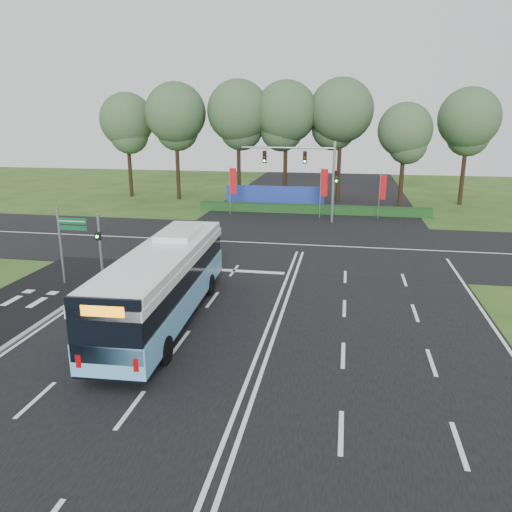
% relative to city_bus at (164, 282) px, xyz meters
% --- Properties ---
extents(ground, '(120.00, 120.00, 0.00)m').
position_rel_city_bus_xyz_m(ground, '(4.71, 2.85, -1.83)').
color(ground, '#264B19').
rests_on(ground, ground).
extents(road_main, '(20.00, 120.00, 0.04)m').
position_rel_city_bus_xyz_m(road_main, '(4.71, 2.85, -1.81)').
color(road_main, black).
rests_on(road_main, ground).
extents(road_cross, '(120.00, 14.00, 0.05)m').
position_rel_city_bus_xyz_m(road_cross, '(4.71, 14.85, -1.81)').
color(road_cross, black).
rests_on(road_cross, ground).
extents(bike_path, '(5.00, 18.00, 0.06)m').
position_rel_city_bus_xyz_m(bike_path, '(-7.79, -0.15, -1.80)').
color(bike_path, black).
rests_on(bike_path, ground).
extents(kerb_strip, '(0.25, 18.00, 0.12)m').
position_rel_city_bus_xyz_m(kerb_strip, '(-5.39, -0.15, -1.77)').
color(kerb_strip, gray).
rests_on(kerb_strip, ground).
extents(city_bus, '(3.22, 12.77, 3.64)m').
position_rel_city_bus_xyz_m(city_bus, '(0.00, 0.00, 0.00)').
color(city_bus, '#62AFE3').
rests_on(city_bus, ground).
extents(pedestrian_signal, '(0.35, 0.44, 3.88)m').
position_rel_city_bus_xyz_m(pedestrian_signal, '(-5.49, 4.69, 0.29)').
color(pedestrian_signal, gray).
rests_on(pedestrian_signal, ground).
extents(street_sign, '(1.70, 0.13, 4.36)m').
position_rel_city_bus_xyz_m(street_sign, '(-7.02, 3.91, 0.89)').
color(street_sign, gray).
rests_on(street_sign, ground).
extents(banner_flag_left, '(0.66, 0.11, 4.49)m').
position_rel_city_bus_xyz_m(banner_flag_left, '(-2.62, 25.19, 1.10)').
color(banner_flag_left, gray).
rests_on(banner_flag_left, ground).
extents(banner_flag_mid, '(0.67, 0.16, 4.58)m').
position_rel_city_bus_xyz_m(banner_flag_mid, '(5.78, 25.12, 1.16)').
color(banner_flag_mid, gray).
rests_on(banner_flag_mid, ground).
extents(banner_flag_right, '(0.58, 0.25, 4.09)m').
position_rel_city_bus_xyz_m(banner_flag_right, '(10.98, 25.57, 0.86)').
color(banner_flag_right, gray).
rests_on(banner_flag_right, ground).
extents(traffic_light_gantry, '(8.41, 0.28, 7.00)m').
position_rel_city_bus_xyz_m(traffic_light_gantry, '(4.92, 23.35, 2.83)').
color(traffic_light_gantry, gray).
rests_on(traffic_light_gantry, ground).
extents(hedge, '(22.00, 1.20, 0.80)m').
position_rel_city_bus_xyz_m(hedge, '(4.71, 27.35, -1.43)').
color(hedge, '#143816').
rests_on(hedge, ground).
extents(blue_hoarding, '(10.00, 0.30, 2.20)m').
position_rel_city_bus_xyz_m(blue_hoarding, '(0.71, 29.85, -0.73)').
color(blue_hoarding, navy).
rests_on(blue_hoarding, ground).
extents(eucalyptus_row, '(42.52, 8.32, 12.96)m').
position_rel_city_bus_xyz_m(eucalyptus_row, '(0.77, 34.13, 7.26)').
color(eucalyptus_row, black).
rests_on(eucalyptus_row, ground).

